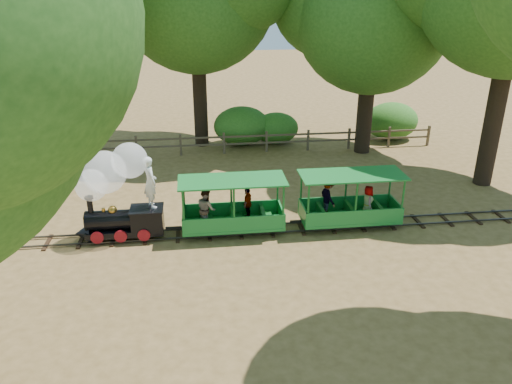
{
  "coord_description": "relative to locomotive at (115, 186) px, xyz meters",
  "views": [
    {
      "loc": [
        -2.27,
        -14.26,
        7.51
      ],
      "look_at": [
        -0.43,
        0.5,
        1.17
      ],
      "focal_mm": 35.0,
      "sensor_mm": 36.0,
      "label": 1
    }
  ],
  "objects": [
    {
      "name": "carriage_front",
      "position": [
        3.4,
        -0.11,
        -0.99
      ],
      "size": [
        3.34,
        1.36,
        1.73
      ],
      "color": "#1A7B2F",
      "rests_on": "track"
    },
    {
      "name": "locomotive",
      "position": [
        0.0,
        0.0,
        0.0
      ],
      "size": [
        2.75,
        1.29,
        3.16
      ],
      "color": "black",
      "rests_on": "ground"
    },
    {
      "name": "shrub_mid_w",
      "position": [
        4.75,
        9.22,
        -0.82
      ],
      "size": [
        2.73,
        2.1,
        1.89
      ],
      "primitive_type": "ellipsoid",
      "color": "#2D6B1E",
      "rests_on": "ground"
    },
    {
      "name": "carriage_rear",
      "position": [
        7.27,
        -0.01,
        -0.99
      ],
      "size": [
        3.34,
        1.42,
        1.73
      ],
      "color": "#1A7B2F",
      "rests_on": "track"
    },
    {
      "name": "fence",
      "position": [
        4.79,
        7.92,
        -1.19
      ],
      "size": [
        18.1,
        0.1,
        1.0
      ],
      "color": "brown",
      "rests_on": "ground"
    },
    {
      "name": "shrub_east",
      "position": [
        12.36,
        9.22,
        -0.83
      ],
      "size": [
        2.71,
        2.08,
        1.88
      ],
      "primitive_type": "ellipsoid",
      "color": "#2D6B1E",
      "rests_on": "ground"
    },
    {
      "name": "shrub_west",
      "position": [
        -4.21,
        9.22,
        -1.0
      ],
      "size": [
        2.21,
        1.7,
        1.53
      ],
      "primitive_type": "ellipsoid",
      "color": "#2D6B1E",
      "rests_on": "ground"
    },
    {
      "name": "shrub_mid_e",
      "position": [
        6.45,
        9.22,
        -1.0
      ],
      "size": [
        2.22,
        1.71,
        1.54
      ],
      "primitive_type": "ellipsoid",
      "color": "#2D6B1E",
      "rests_on": "ground"
    },
    {
      "name": "oak_ne",
      "position": [
        10.26,
        7.52,
        4.76
      ],
      "size": [
        8.53,
        7.51,
        9.59
      ],
      "color": "#2D2116",
      "rests_on": "ground"
    },
    {
      "name": "ground",
      "position": [
        4.79,
        -0.08,
        -1.77
      ],
      "size": [
        90.0,
        90.0,
        0.0
      ],
      "primitive_type": "plane",
      "color": "#A07A45",
      "rests_on": "ground"
    },
    {
      "name": "track",
      "position": [
        4.79,
        -0.08,
        -1.7
      ],
      "size": [
        22.0,
        1.0,
        0.1
      ],
      "color": "#3F3D3A",
      "rests_on": "ground"
    }
  ]
}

